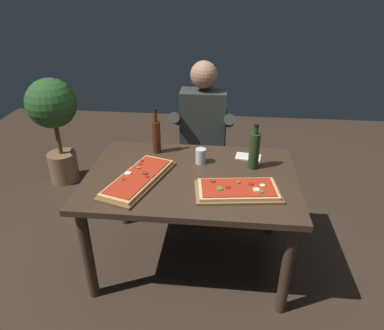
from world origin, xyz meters
name	(u,v)px	position (x,y,z in m)	size (l,w,h in m)	color
ground_plane	(191,259)	(0.00, 0.00, 0.00)	(6.40, 6.40, 0.00)	#38281E
dining_table	(191,187)	(0.00, 0.00, 0.64)	(1.40, 0.96, 0.74)	#3D2B1E
pizza_rectangular_front	(238,190)	(0.30, -0.19, 0.76)	(0.55, 0.34, 0.05)	brown
pizza_rectangular_left	(138,178)	(-0.33, -0.11, 0.76)	(0.42, 0.66, 0.05)	brown
wine_bottle_dark	(156,136)	(-0.29, 0.32, 0.87)	(0.06, 0.06, 0.34)	#47230F
oil_bottle_amber	(254,150)	(0.41, 0.15, 0.87)	(0.07, 0.07, 0.32)	#233819
tumbler_near_camera	(201,157)	(0.05, 0.18, 0.79)	(0.08, 0.08, 0.11)	silver
napkin_cutlery_set	(248,157)	(0.39, 0.30, 0.74)	(0.19, 0.14, 0.01)	white
diner_chair	(203,153)	(0.02, 0.86, 0.49)	(0.44, 0.44, 0.87)	black
seated_diner	(203,132)	(0.02, 0.74, 0.74)	(0.53, 0.41, 1.33)	#23232D
potted_plant_corner	(54,116)	(-1.46, 1.06, 0.71)	(0.48, 0.48, 1.08)	#846042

